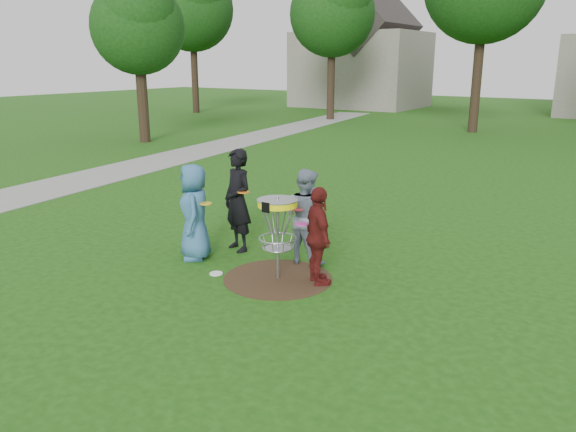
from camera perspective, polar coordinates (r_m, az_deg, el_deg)
The scene contains 10 objects.
ground at distance 9.29m, azimuth -1.03°, elevation -6.37°, with size 100.00×100.00×0.00m, color #19470F.
dirt_patch at distance 9.29m, azimuth -1.03°, elevation -6.35°, with size 1.80×1.80×0.01m, color #47331E.
concrete_path at distance 21.49m, azimuth -10.98°, elevation 6.00°, with size 2.20×40.00×0.02m, color #9E9E99.
player_blue at distance 10.11m, azimuth -9.49°, elevation 0.40°, with size 0.84×0.55×1.73m, color teal.
player_black at distance 10.43m, azimuth -5.13°, elevation 1.59°, with size 0.70×0.46×1.92m, color black.
player_grey at distance 9.78m, azimuth 1.80°, elevation -0.02°, with size 0.82×0.64×1.69m, color gray.
player_maroon at distance 8.83m, azimuth 3.10°, elevation -2.09°, with size 0.93×0.39×1.59m, color #5C1715.
disc_on_grass at distance 9.55m, azimuth -7.32°, elevation -5.82°, with size 0.22×0.22×0.02m, color white.
disc_golf_basket at distance 8.96m, azimuth -1.06°, elevation -0.31°, with size 0.66×0.67×1.38m.
held_discs at distance 9.56m, azimuth -2.79°, elevation 0.96°, with size 2.13×0.88×0.22m.
Camera 1 is at (4.91, -7.09, 3.46)m, focal length 35.00 mm.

